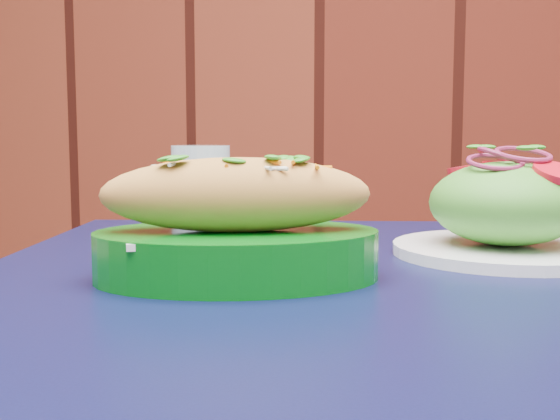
# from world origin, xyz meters

# --- Properties ---
(cafe_table) EXTENTS (0.92, 0.92, 0.75)m
(cafe_table) POSITION_xyz_m (0.27, 1.59, 0.66)
(cafe_table) COLOR black
(cafe_table) RESTS_ON ground
(banh_mi_basket) EXTENTS (0.30, 0.24, 0.12)m
(banh_mi_basket) POSITION_xyz_m (0.14, 1.53, 0.80)
(banh_mi_basket) COLOR #045F10
(banh_mi_basket) RESTS_ON cafe_table
(salad_plate) EXTENTS (0.25, 0.25, 0.12)m
(salad_plate) POSITION_xyz_m (0.40, 1.71, 0.80)
(salad_plate) COLOR white
(salad_plate) RESTS_ON cafe_table
(water_glass) EXTENTS (0.07, 0.07, 0.12)m
(water_glass) POSITION_xyz_m (0.04, 1.76, 0.81)
(water_glass) COLOR silver
(water_glass) RESTS_ON cafe_table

